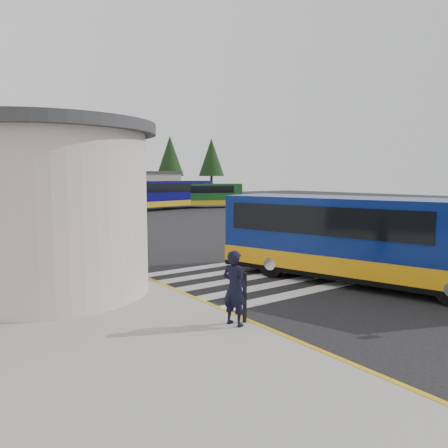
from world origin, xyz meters
TOP-DOWN VIEW (x-y plane):
  - ground at (0.00, 0.00)m, footprint 140.00×140.00m
  - curb_strip at (-4.05, 4.00)m, footprint 0.12×34.00m
  - crosswalk at (-0.50, -0.80)m, footprint 8.00×5.35m
  - depot_building at (6.00, 42.00)m, footprint 26.40×8.40m
  - tree_line at (6.29, 50.00)m, footprint 58.40×4.40m
  - transit_bus at (1.66, -3.39)m, footprint 5.55×10.20m
  - pedestrian_a at (-4.50, -4.67)m, footprint 0.56×0.71m
  - pedestrian_b at (-6.61, -1.05)m, footprint 0.93×1.04m
  - bollard at (-4.20, -4.66)m, footprint 0.10×0.10m
  - far_bus_a at (12.54, 29.45)m, footprint 10.53×4.74m
  - far_bus_b at (16.37, 29.13)m, footprint 9.39×5.40m

SIDE VIEW (x-z plane):
  - ground at x=0.00m, z-range 0.00..0.00m
  - crosswalk at x=-0.50m, z-range 0.00..0.01m
  - curb_strip at x=-4.05m, z-range 0.00..0.16m
  - bollard at x=-4.20m, z-range 0.15..1.32m
  - pedestrian_a at x=-4.50m, z-range 0.15..1.86m
  - pedestrian_b at x=-6.61m, z-range 0.15..1.92m
  - transit_bus at x=1.66m, z-range -0.06..2.74m
  - far_bus_b at x=16.37m, z-range 0.35..2.69m
  - far_bus_a at x=12.54m, z-range 0.39..3.02m
  - depot_building at x=6.00m, z-range 0.01..4.21m
  - tree_line at x=6.29m, z-range 1.77..11.77m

